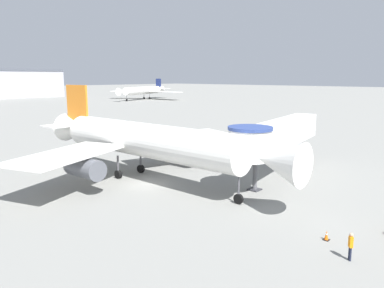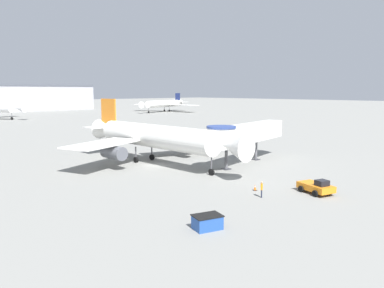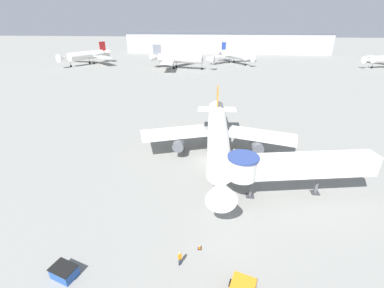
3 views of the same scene
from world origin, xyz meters
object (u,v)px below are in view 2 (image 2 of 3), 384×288
object	(u,v)px
traffic_cone_near_nose	(255,188)
ground_crew_marshaller	(262,188)
jet_bridge	(244,134)
background_jet_navy_tail	(164,104)
pushback_tug_orange	(316,187)
service_container_blue	(207,222)
traffic_cone_starboard_wing	(206,154)
main_airplane	(153,137)

from	to	relation	value
traffic_cone_near_nose	ground_crew_marshaller	distance (m)	2.93
jet_bridge	background_jet_navy_tail	distance (m)	144.83
pushback_tug_orange	service_container_blue	bearing A→B (deg)	-165.61
service_container_blue	background_jet_navy_tail	world-z (taller)	background_jet_navy_tail
pushback_tug_orange	ground_crew_marshaller	distance (m)	6.52
traffic_cone_near_nose	ground_crew_marshaller	bearing A→B (deg)	-129.14
jet_bridge	traffic_cone_starboard_wing	size ratio (longest dim) A/B	25.65
pushback_tug_orange	traffic_cone_starboard_wing	distance (m)	26.53
service_container_blue	ground_crew_marshaller	size ratio (longest dim) A/B	1.56
service_container_blue	traffic_cone_starboard_wing	size ratio (longest dim) A/B	3.48
jet_bridge	background_jet_navy_tail	xyz separation A→B (m)	(81.63, 119.64, -0.35)
pushback_tug_orange	background_jet_navy_tail	xyz separation A→B (m)	(89.05, 135.84, 3.58)
main_airplane	background_jet_navy_tail	xyz separation A→B (m)	(91.50, 109.59, 0.17)
main_airplane	background_jet_navy_tail	size ratio (longest dim) A/B	0.89
traffic_cone_near_nose	background_jet_navy_tail	distance (m)	160.21
traffic_cone_near_nose	traffic_cone_starboard_wing	size ratio (longest dim) A/B	0.85
main_airplane	traffic_cone_starboard_wing	bearing A→B (deg)	-7.69
service_container_blue	background_jet_navy_tail	distance (m)	171.38
main_airplane	jet_bridge	size ratio (longest dim) A/B	1.65
main_airplane	pushback_tug_orange	xyz separation A→B (m)	(2.45, -26.24, -3.41)
traffic_cone_starboard_wing	ground_crew_marshaller	xyz separation A→B (m)	(-14.06, -21.97, 0.63)
pushback_tug_orange	traffic_cone_near_nose	xyz separation A→B (m)	(-3.88, 5.40, -0.43)
main_airplane	traffic_cone_near_nose	size ratio (longest dim) A/B	49.56
main_airplane	ground_crew_marshaller	distance (m)	23.49
background_jet_navy_tail	main_airplane	bearing A→B (deg)	-57.84
traffic_cone_near_nose	traffic_cone_starboard_wing	distance (m)	23.26
pushback_tug_orange	service_container_blue	size ratio (longest dim) A/B	1.59
main_airplane	jet_bridge	xyz separation A→B (m)	(9.87, -10.04, 0.52)
traffic_cone_near_nose	ground_crew_marshaller	world-z (taller)	ground_crew_marshaller
traffic_cone_near_nose	jet_bridge	bearing A→B (deg)	43.67
traffic_cone_near_nose	ground_crew_marshaller	size ratio (longest dim) A/B	0.38
service_container_blue	ground_crew_marshaller	world-z (taller)	ground_crew_marshaller
main_airplane	jet_bridge	distance (m)	14.09
traffic_cone_starboard_wing	background_jet_navy_tail	bearing A→B (deg)	53.91
ground_crew_marshaller	background_jet_navy_tail	bearing A→B (deg)	14.78
ground_crew_marshaller	jet_bridge	bearing A→B (deg)	5.09
service_container_blue	pushback_tug_orange	bearing A→B (deg)	-2.71
service_container_blue	background_jet_navy_tail	size ratio (longest dim) A/B	0.07
pushback_tug_orange	ground_crew_marshaller	bearing A→B (deg)	167.75
traffic_cone_near_nose	ground_crew_marshaller	xyz separation A→B (m)	(-1.80, -2.21, 0.69)
jet_bridge	traffic_cone_near_nose	distance (m)	16.23
main_airplane	traffic_cone_near_nose	world-z (taller)	main_airplane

